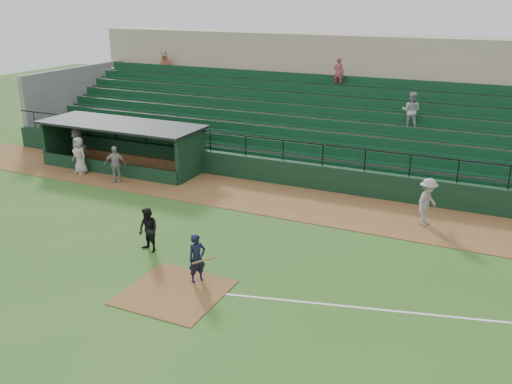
% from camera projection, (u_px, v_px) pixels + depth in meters
% --- Properties ---
extents(ground, '(90.00, 90.00, 0.00)m').
position_uv_depth(ground, '(191.00, 279.00, 18.29)').
color(ground, '#315B1D').
rests_on(ground, ground).
extents(warning_track, '(40.00, 4.00, 0.03)m').
position_uv_depth(warning_track, '(284.00, 201.00, 25.11)').
color(warning_track, brown).
rests_on(warning_track, ground).
extents(home_plate_dirt, '(3.00, 3.00, 0.03)m').
position_uv_depth(home_plate_dirt, '(174.00, 292.00, 17.43)').
color(home_plate_dirt, brown).
rests_on(home_plate_dirt, ground).
extents(foul_line, '(17.49, 4.44, 0.01)m').
position_uv_depth(foul_line, '(451.00, 317.00, 16.11)').
color(foul_line, white).
rests_on(foul_line, ground).
extents(stadium_structure, '(38.00, 13.08, 6.40)m').
position_uv_depth(stadium_structure, '(342.00, 116.00, 31.56)').
color(stadium_structure, black).
rests_on(stadium_structure, ground).
extents(dugout, '(8.90, 3.20, 2.42)m').
position_uv_depth(dugout, '(127.00, 142.00, 29.90)').
color(dugout, black).
rests_on(dugout, ground).
extents(batter_at_plate, '(1.12, 0.73, 1.65)m').
position_uv_depth(batter_at_plate, '(197.00, 259.00, 17.82)').
color(batter_at_plate, black).
rests_on(batter_at_plate, ground).
extents(umpire, '(0.94, 0.82, 1.64)m').
position_uv_depth(umpire, '(148.00, 230.00, 19.97)').
color(umpire, black).
rests_on(umpire, ground).
extents(runner, '(1.07, 1.41, 1.94)m').
position_uv_depth(runner, '(427.00, 202.00, 22.18)').
color(runner, gray).
rests_on(runner, warning_track).
extents(dugout_player_a, '(1.15, 0.86, 1.82)m').
position_uv_depth(dugout_player_a, '(115.00, 164.00, 27.32)').
color(dugout_player_a, '#9E9994').
rests_on(dugout_player_a, warning_track).
extents(dugout_player_b, '(1.04, 0.79, 1.91)m').
position_uv_depth(dugout_player_b, '(79.00, 155.00, 28.62)').
color(dugout_player_b, '#AAA69F').
rests_on(dugout_player_b, warning_track).
extents(dugout_player_c, '(1.82, 1.47, 1.94)m').
position_uv_depth(dugout_player_c, '(77.00, 146.00, 30.41)').
color(dugout_player_c, '#A19C97').
rests_on(dugout_player_c, warning_track).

